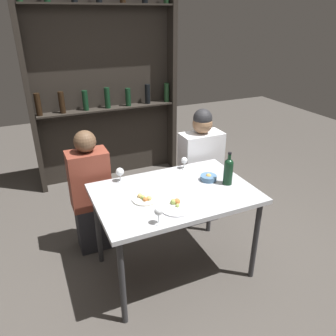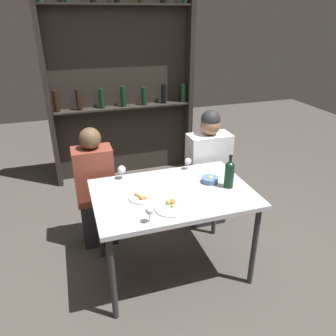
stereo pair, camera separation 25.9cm
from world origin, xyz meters
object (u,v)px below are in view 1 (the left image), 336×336
wine_glass_0 (120,172)px  food_plate_1 (145,199)px  snack_bowl (208,178)px  seated_person_left (91,196)px  wine_glass_1 (184,161)px  seated_person_right (200,170)px  wine_glass_2 (159,212)px  food_plate_0 (176,207)px  wine_bottle (228,170)px

wine_glass_0 → food_plate_1: size_ratio=0.62×
wine_glass_0 → snack_bowl: wine_glass_0 is taller
snack_bowl → seated_person_left: (-0.89, 0.53, -0.24)m
seated_person_left → wine_glass_1: bearing=-16.9°
food_plate_1 → seated_person_right: bearing=36.6°
food_plate_1 → wine_glass_1: bearing=35.8°
wine_glass_0 → seated_person_right: seated_person_right is taller
wine_glass_2 → food_plate_0: (0.19, 0.12, -0.07)m
seated_person_right → seated_person_left: bearing=180.0°
wine_glass_1 → seated_person_left: seated_person_left is taller
wine_glass_2 → seated_person_left: seated_person_left is taller
wine_glass_0 → food_plate_0: bearing=-66.7°
food_plate_1 → seated_person_left: bearing=115.1°
food_plate_1 → seated_person_left: seated_person_left is taller
food_plate_1 → wine_glass_0: bearing=101.7°
food_plate_0 → seated_person_left: bearing=119.3°
seated_person_left → wine_bottle: bearing=-33.1°
food_plate_1 → seated_person_right: 1.05m
wine_glass_2 → seated_person_right: (0.85, 0.94, -0.27)m
wine_glass_0 → wine_glass_2: wine_glass_2 is taller
wine_bottle → seated_person_left: seated_person_left is taller
wine_glass_1 → food_plate_1: 0.64m
food_plate_0 → snack_bowl: snack_bowl is taller
snack_bowl → seated_person_right: 0.62m
snack_bowl → seated_person_right: (0.23, 0.53, -0.21)m
wine_glass_1 → food_plate_1: wine_glass_1 is taller
wine_bottle → seated_person_right: 0.73m
snack_bowl → wine_glass_1: bearing=106.1°
wine_glass_2 → snack_bowl: wine_glass_2 is taller
wine_bottle → snack_bowl: wine_bottle is taller
food_plate_0 → wine_glass_1: bearing=58.4°
snack_bowl → seated_person_left: size_ratio=0.12×
wine_bottle → wine_glass_2: wine_bottle is taller
wine_glass_1 → wine_glass_2: wine_glass_2 is taller
wine_glass_0 → snack_bowl: size_ratio=0.88×
wine_glass_0 → snack_bowl: 0.74m
wine_glass_1 → snack_bowl: bearing=-73.9°
wine_bottle → wine_glass_2: (-0.73, -0.29, -0.04)m
seated_person_left → seated_person_right: 1.12m
wine_bottle → seated_person_left: size_ratio=0.24×
wine_glass_1 → snack_bowl: wine_glass_1 is taller
wine_glass_0 → food_plate_0: size_ratio=0.53×
wine_glass_0 → seated_person_right: 0.98m
food_plate_0 → seated_person_right: (0.66, 0.81, -0.20)m
seated_person_right → food_plate_1: bearing=-143.4°
wine_glass_0 → seated_person_left: (-0.21, 0.25, -0.30)m
food_plate_0 → seated_person_left: (-0.46, 0.81, -0.23)m
wine_bottle → wine_glass_0: 0.88m
food_plate_1 → wine_glass_2: bearing=-93.9°
wine_glass_1 → seated_person_right: (0.31, 0.24, -0.26)m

